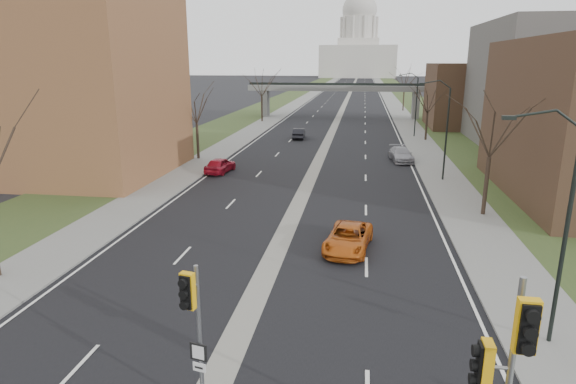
% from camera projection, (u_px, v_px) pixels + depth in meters
% --- Properties ---
extents(road_surface, '(20.00, 600.00, 0.01)m').
position_uv_depth(road_surface, '(349.00, 94.00, 157.27)').
color(road_surface, black).
rests_on(road_surface, ground).
extents(median_strip, '(1.20, 600.00, 0.02)m').
position_uv_depth(median_strip, '(349.00, 94.00, 157.27)').
color(median_strip, gray).
rests_on(median_strip, ground).
extents(sidewalk_right, '(4.00, 600.00, 0.12)m').
position_uv_depth(sidewalk_right, '(387.00, 94.00, 155.49)').
color(sidewalk_right, gray).
rests_on(sidewalk_right, ground).
extents(sidewalk_left, '(4.00, 600.00, 0.12)m').
position_uv_depth(sidewalk_left, '(313.00, 93.00, 159.02)').
color(sidewalk_left, gray).
rests_on(sidewalk_left, ground).
extents(grass_verge_right, '(8.00, 600.00, 0.10)m').
position_uv_depth(grass_verge_right, '(406.00, 94.00, 154.62)').
color(grass_verge_right, '#2E441F').
rests_on(grass_verge_right, ground).
extents(grass_verge_left, '(8.00, 600.00, 0.10)m').
position_uv_depth(grass_verge_left, '(295.00, 93.00, 159.90)').
color(grass_verge_left, '#2E441F').
rests_on(grass_verge_left, ground).
extents(apartment_building, '(25.00, 16.00, 22.00)m').
position_uv_depth(apartment_building, '(27.00, 54.00, 43.78)').
color(apartment_building, brown).
rests_on(apartment_building, ground).
extents(commercial_block_mid, '(18.00, 22.00, 15.00)m').
position_uv_depth(commercial_block_mid, '(561.00, 86.00, 57.74)').
color(commercial_block_mid, '#615E59').
rests_on(commercial_block_mid, ground).
extents(commercial_block_far, '(14.00, 14.00, 10.00)m').
position_uv_depth(commercial_block_far, '(475.00, 96.00, 76.44)').
color(commercial_block_far, '#473021').
rests_on(commercial_block_far, ground).
extents(pedestrian_bridge, '(34.00, 3.00, 6.45)m').
position_uv_depth(pedestrian_bridge, '(339.00, 92.00, 89.25)').
color(pedestrian_bridge, slate).
rests_on(pedestrian_bridge, ground).
extents(capitol, '(48.00, 42.00, 55.75)m').
position_uv_depth(capitol, '(358.00, 48.00, 314.48)').
color(capitol, beige).
rests_on(capitol, ground).
extents(streetlight_near, '(2.61, 0.20, 8.70)m').
position_uv_depth(streetlight_near, '(552.00, 163.00, 16.52)').
color(streetlight_near, black).
rests_on(streetlight_near, sidewalk_right).
extents(streetlight_mid, '(2.61, 0.20, 8.70)m').
position_uv_depth(streetlight_mid, '(439.00, 102.00, 41.31)').
color(streetlight_mid, black).
rests_on(streetlight_mid, sidewalk_right).
extents(streetlight_far, '(2.61, 0.20, 8.70)m').
position_uv_depth(streetlight_far, '(411.00, 87.00, 66.10)').
color(streetlight_far, black).
rests_on(streetlight_far, sidewalk_right).
extents(tree_left_b, '(6.75, 6.75, 8.81)m').
position_uv_depth(tree_left_b, '(196.00, 101.00, 50.75)').
color(tree_left_b, '#382B21').
rests_on(tree_left_b, sidewalk_left).
extents(tree_left_c, '(7.65, 7.65, 9.99)m').
position_uv_depth(tree_left_c, '(262.00, 81.00, 82.96)').
color(tree_left_c, '#382B21').
rests_on(tree_left_c, sidewalk_left).
extents(tree_right_a, '(7.20, 7.20, 9.40)m').
position_uv_depth(tree_right_a, '(493.00, 119.00, 31.57)').
color(tree_right_a, '#382B21').
rests_on(tree_right_a, sidewalk_right).
extents(tree_right_b, '(6.30, 6.30, 8.22)m').
position_uv_depth(tree_right_b, '(429.00, 97.00, 63.25)').
color(tree_right_b, '#382B21').
rests_on(tree_right_b, sidewalk_right).
extents(tree_right_c, '(7.65, 7.65, 9.99)m').
position_uv_depth(tree_right_c, '(405.00, 77.00, 101.07)').
color(tree_right_c, '#382B21').
rests_on(tree_right_c, sidewalk_right).
extents(signal_pole_median, '(0.60, 0.81, 4.82)m').
position_uv_depth(signal_pole_median, '(193.00, 317.00, 13.56)').
color(signal_pole_median, gray).
rests_on(signal_pole_median, ground).
extents(signal_pole_right, '(1.00, 1.01, 5.74)m').
position_uv_depth(signal_pole_right, '(505.00, 360.00, 10.93)').
color(signal_pole_right, gray).
rests_on(signal_pole_right, ground).
extents(car_left_near, '(2.33, 4.57, 1.49)m').
position_uv_depth(car_left_near, '(220.00, 165.00, 45.95)').
color(car_left_near, maroon).
rests_on(car_left_near, ground).
extents(car_left_far, '(1.72, 4.37, 1.42)m').
position_uv_depth(car_left_far, '(299.00, 133.00, 66.22)').
color(car_left_far, black).
rests_on(car_left_far, ground).
extents(car_right_near, '(2.96, 5.26, 1.39)m').
position_uv_depth(car_right_near, '(348.00, 238.00, 27.12)').
color(car_right_near, '#BD5514').
rests_on(car_right_near, ground).
extents(car_right_mid, '(2.71, 5.33, 1.48)m').
position_uv_depth(car_right_mid, '(401.00, 154.00, 51.18)').
color(car_right_mid, gray).
rests_on(car_right_mid, ground).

